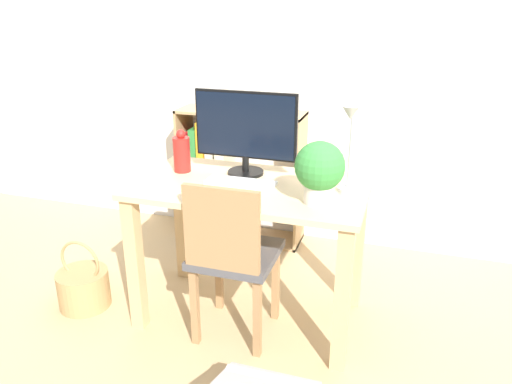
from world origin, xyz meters
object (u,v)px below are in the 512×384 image
object	(u,v)px
monitor	(246,129)
vase	(182,153)
bookshelf	(221,177)
keyboard	(241,183)
chair	(232,254)
desk_lamp	(350,141)
potted_plant	(320,170)
basket	(84,287)

from	to	relation	value
monitor	vase	distance (m)	0.37
bookshelf	keyboard	bearing A→B (deg)	-62.41
chair	bookshelf	bearing A→B (deg)	122.22
vase	chair	world-z (taller)	vase
desk_lamp	chair	bearing A→B (deg)	-156.59
keyboard	potted_plant	xyz separation A→B (m)	(0.42, -0.12, 0.15)
monitor	keyboard	bearing A→B (deg)	-80.39
bookshelf	basket	bearing A→B (deg)	-110.01
potted_plant	vase	bearing A→B (deg)	164.37
potted_plant	monitor	bearing A→B (deg)	147.36
bookshelf	vase	bearing A→B (deg)	-82.20
vase	bookshelf	bearing A→B (deg)	97.80
monitor	vase	xyz separation A→B (m)	(-0.34, -0.07, -0.14)
potted_plant	bookshelf	bearing A→B (deg)	130.78
desk_lamp	bookshelf	xyz separation A→B (m)	(-1.00, 0.90, -0.59)
potted_plant	keyboard	bearing A→B (deg)	163.44
vase	basket	size ratio (longest dim) A/B	0.57
desk_lamp	bookshelf	distance (m)	1.47
potted_plant	chair	world-z (taller)	potted_plant
monitor	desk_lamp	size ratio (longest dim) A/B	1.26
vase	desk_lamp	size ratio (longest dim) A/B	0.53
vase	monitor	bearing A→B (deg)	11.05
vase	basket	bearing A→B (deg)	-150.61
keyboard	chair	world-z (taller)	chair
basket	bookshelf	bearing A→B (deg)	69.99
chair	potted_plant	bearing A→B (deg)	20.21
keyboard	desk_lamp	size ratio (longest dim) A/B	0.81
monitor	desk_lamp	world-z (taller)	monitor
chair	basket	world-z (taller)	chair
basket	keyboard	bearing A→B (deg)	12.53
keyboard	vase	size ratio (longest dim) A/B	1.54
monitor	keyboard	world-z (taller)	monitor
basket	vase	bearing A→B (deg)	29.39
chair	basket	distance (m)	0.97
potted_plant	chair	distance (m)	0.60
keyboard	basket	distance (m)	1.12
vase	potted_plant	xyz separation A→B (m)	(0.78, -0.22, 0.06)
monitor	chair	distance (m)	0.65
bookshelf	potted_plant	bearing A→B (deg)	-49.22
keyboard	desk_lamp	world-z (taller)	desk_lamp
monitor	bookshelf	bearing A→B (deg)	120.88
keyboard	basket	world-z (taller)	keyboard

